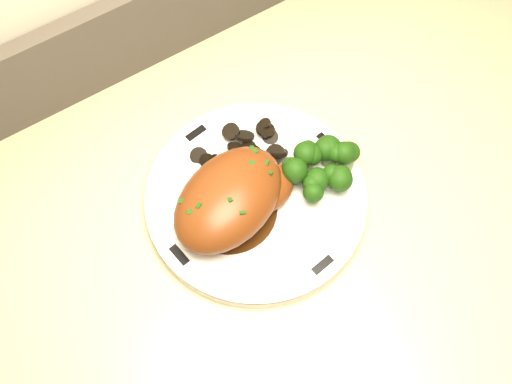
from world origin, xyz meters
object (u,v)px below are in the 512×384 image
plate (256,199)px  chicken_breast (233,198)px  counter (240,367)px  broccoli_florets (321,166)px

plate → chicken_breast: chicken_breast is taller
counter → chicken_breast: (0.05, 0.07, 0.45)m
plate → chicken_breast: bearing=179.4°
counter → chicken_breast: size_ratio=11.40×
counter → broccoli_florets: size_ratio=21.90×
chicken_breast → broccoli_florets: bearing=-29.0°
counter → chicken_breast: bearing=56.0°
counter → plate: (0.08, 0.07, 0.42)m
broccoli_florets → chicken_breast: bearing=170.7°
counter → chicken_breast: 0.46m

